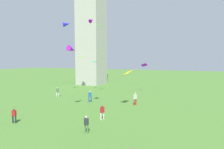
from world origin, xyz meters
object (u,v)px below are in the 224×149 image
person_4 (86,123)px  kite_flying_4 (80,56)px  person_1 (90,96)px  kite_flying_7 (92,20)px  kite_flying_3 (72,49)px  kite_flying_1 (144,65)px  kite_flying_6 (94,62)px  kite_flying_2 (66,24)px  person_5 (14,115)px  person_0 (58,91)px  kite_flying_0 (99,25)px  kite_flying_5 (127,73)px  person_3 (102,111)px  person_2 (135,98)px

person_4 → kite_flying_4: size_ratio=1.21×
person_1 → kite_flying_7: 14.25m
person_4 → kite_flying_3: 10.48m
kite_flying_1 → kite_flying_6: size_ratio=1.23×
person_4 → kite_flying_4: (-15.06, 21.61, 6.56)m
kite_flying_1 → kite_flying_2: (-13.04, -7.21, 7.60)m
person_5 → kite_flying_6: 12.22m
person_5 → kite_flying_7: bearing=-98.5°
person_5 → kite_flying_4: 24.37m
person_0 → person_5: bearing=51.4°
person_1 → kite_flying_0: (-0.64, 4.49, 11.61)m
kite_flying_0 → kite_flying_5: size_ratio=0.64×
person_3 → kite_flying_5: kite_flying_5 is taller
person_0 → kite_flying_4: 12.09m
kite_flying_5 → kite_flying_3: bearing=142.3°
kite_flying_4 → kite_flying_3: bearing=143.4°
person_0 → person_3: size_ratio=1.06×
person_1 → person_3: person_1 is taller
person_1 → kite_flying_7: kite_flying_7 is taller
kite_flying_0 → kite_flying_6: kite_flying_0 is taller
person_2 → kite_flying_6: kite_flying_6 is taller
person_0 → person_1: bearing=110.4°
kite_flying_2 → kite_flying_4: kite_flying_2 is taller
person_3 → person_4: bearing=36.9°
person_3 → kite_flying_1: 18.22m
person_1 → person_2: bearing=149.8°
person_4 → kite_flying_7: (-8.58, 15.86, 12.98)m
person_0 → kite_flying_6: bearing=105.9°
person_2 → kite_flying_4: 20.17m
kite_flying_1 → person_4: bearing=-78.9°
kite_flying_5 → kite_flying_7: 14.05m
person_1 → kite_flying_4: (-9.22, 11.18, 6.47)m
kite_flying_3 → kite_flying_2: bearing=-40.7°
kite_flying_7 → person_3: bearing=133.8°
person_3 → kite_flying_4: size_ratio=1.25×
person_5 → kite_flying_0: size_ratio=1.53×
kite_flying_1 → kite_flying_5: size_ratio=0.81×
kite_flying_7 → person_4: bearing=127.8°
person_0 → person_1: size_ratio=0.99×
person_1 → kite_flying_7: size_ratio=1.29×
person_1 → person_5: (-2.34, -11.26, -0.09)m
kite_flying_3 → kite_flying_4: bearing=-50.9°
kite_flying_0 → kite_flying_2: (-6.53, -0.74, 0.62)m
person_4 → kite_flying_4: 27.15m
kite_flying_1 → kite_flying_5: kite_flying_1 is taller
person_2 → kite_flying_4: size_ratio=1.38×
person_2 → kite_flying_3: kite_flying_3 is taller
person_0 → kite_flying_0: 13.83m
kite_flying_5 → kite_flying_7: size_ratio=1.20×
kite_flying_4 → person_0: bearing=123.2°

